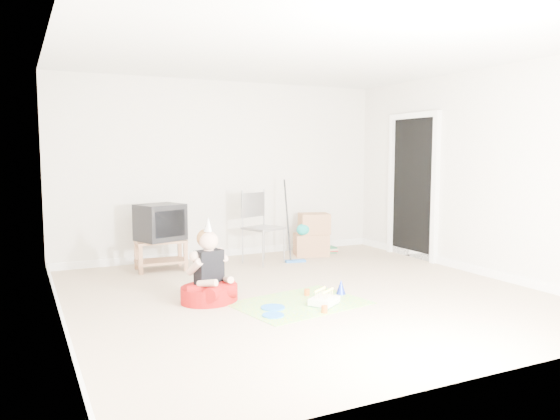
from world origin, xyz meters
name	(u,v)px	position (x,y,z in m)	size (l,w,h in m)	color
ground	(304,294)	(0.00, 0.00, 0.00)	(5.00, 5.00, 0.00)	tan
doorway_recess	(413,189)	(2.48, 1.20, 1.02)	(0.02, 0.90, 2.05)	black
tv_stand	(161,252)	(-1.11, 1.92, 0.24)	(0.66, 0.43, 0.40)	#946343
crt_tv	(160,222)	(-1.11, 1.92, 0.64)	(0.55, 0.46, 0.48)	black
folding_chair	(263,228)	(0.30, 1.75, 0.50)	(0.59, 0.58, 1.03)	#95959A
cardboard_boxes	(312,235)	(1.20, 1.97, 0.31)	(0.61, 0.52, 0.64)	#AB7A53
floor_mop	(295,244)	(0.73, 1.62, 0.26)	(0.30, 0.39, 1.16)	blue
book_pile	(331,250)	(1.59, 2.04, 0.05)	(0.24, 0.27, 0.10)	#236B43
seated_woman	(209,283)	(-1.03, 0.17, 0.20)	(0.76, 0.76, 0.89)	#9C0F0E
party_mat	(300,303)	(-0.22, -0.31, 0.00)	(1.30, 0.94, 0.01)	#FF3580
birthday_cake	(324,301)	(-0.03, -0.48, 0.04)	(0.37, 0.35, 0.14)	white
blue_plate_near	(273,307)	(-0.55, -0.36, 0.01)	(0.24, 0.24, 0.01)	blue
blue_plate_far	(273,315)	(-0.65, -0.59, 0.01)	(0.21, 0.21, 0.01)	blue
orange_cup_near	(307,292)	(-0.01, -0.08, 0.04)	(0.06, 0.06, 0.07)	#CF5717
orange_cup_far	(324,309)	(-0.16, -0.72, 0.04)	(0.06, 0.06, 0.07)	#CF5717
blue_party_hat	(341,287)	(0.36, -0.19, 0.09)	(0.11, 0.11, 0.16)	#192FB3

